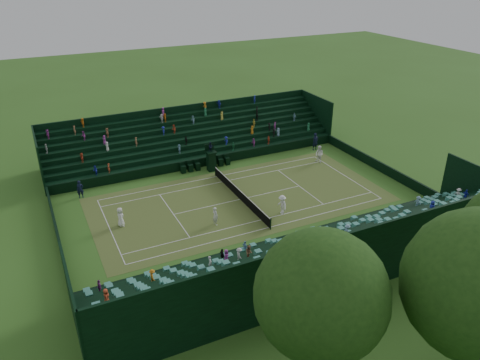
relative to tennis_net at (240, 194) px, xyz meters
The scene contains 17 objects.
ground 0.53m from the tennis_net, ahead, with size 160.00×160.00×0.00m, color #36641F.
court_surface 0.52m from the tennis_net, ahead, with size 12.97×26.77×0.01m, color #3E7828.
perimeter_wall_north 15.89m from the tennis_net, 90.00° to the left, with size 17.17×0.20×1.00m, color black.
perimeter_wall_south 15.89m from the tennis_net, 90.00° to the right, with size 17.17×0.20×1.00m, color black.
perimeter_wall_east 8.49m from the tennis_net, ahead, with size 0.20×31.77×1.00m, color black.
perimeter_wall_west 8.49m from the tennis_net, behind, with size 0.20×31.77×1.00m, color black.
north_grandstand 12.70m from the tennis_net, ahead, with size 6.60×32.00×4.90m.
south_grandstand 12.70m from the tennis_net, behind, with size 6.60×32.00×4.90m.
tennis_net is the anchor object (origin of this frame).
umpire_chair 7.21m from the tennis_net, behind, with size 1.01×1.01×3.16m.
courtside_chairs 7.86m from the tennis_net, behind, with size 0.51×5.48×1.11m.
player_near_west 10.90m from the tennis_net, 90.39° to the right, with size 0.83×0.54×1.70m, color white.
player_near_east 4.91m from the tennis_net, 50.49° to the right, with size 0.60×0.40×1.65m, color white.
player_far_west 12.11m from the tennis_net, 109.37° to the left, with size 0.93×0.73×1.91m, color white.
player_far_east 4.46m from the tennis_net, 29.13° to the left, with size 1.13×0.65×1.75m, color white.
line_judge_north 15.00m from the tennis_net, 119.09° to the left, with size 0.74×0.48×2.02m, color black.
line_judge_south 14.75m from the tennis_net, 117.29° to the right, with size 0.62×0.41×1.70m, color black.
Camera 1 is at (34.26, -16.46, 20.28)m, focal length 35.00 mm.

